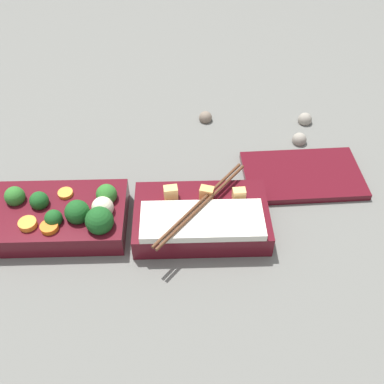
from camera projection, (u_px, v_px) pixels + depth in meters
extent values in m
plane|color=slate|center=(131.00, 223.00, 0.74)|extent=(3.00, 3.00, 0.00)
cube|color=#510F19|center=(60.00, 216.00, 0.72)|extent=(0.21, 0.13, 0.04)
sphere|color=#19511E|center=(99.00, 221.00, 0.67)|extent=(0.04, 0.04, 0.04)
sphere|color=#2D7028|center=(15.00, 196.00, 0.71)|extent=(0.03, 0.03, 0.03)
sphere|color=#19511E|center=(54.00, 218.00, 0.68)|extent=(0.03, 0.03, 0.03)
sphere|color=#19511E|center=(39.00, 201.00, 0.71)|extent=(0.03, 0.03, 0.03)
sphere|color=#2D7028|center=(107.00, 194.00, 0.72)|extent=(0.03, 0.03, 0.03)
sphere|color=#19511E|center=(77.00, 212.00, 0.69)|extent=(0.04, 0.04, 0.04)
cylinder|color=orange|center=(49.00, 227.00, 0.68)|extent=(0.04, 0.04, 0.01)
cylinder|color=orange|center=(65.00, 193.00, 0.73)|extent=(0.03, 0.03, 0.01)
cylinder|color=orange|center=(28.00, 224.00, 0.68)|extent=(0.04, 0.04, 0.01)
sphere|color=beige|center=(103.00, 207.00, 0.70)|extent=(0.03, 0.03, 0.03)
cube|color=#510F19|center=(201.00, 218.00, 0.72)|extent=(0.21, 0.13, 0.04)
cube|color=silver|center=(202.00, 220.00, 0.68)|extent=(0.19, 0.08, 0.01)
cube|color=#EAB266|center=(171.00, 193.00, 0.72)|extent=(0.02, 0.02, 0.02)
cube|color=#F4A356|center=(207.00, 193.00, 0.72)|extent=(0.02, 0.02, 0.02)
cube|color=#EAB266|center=(239.00, 194.00, 0.71)|extent=(0.02, 0.02, 0.02)
cylinder|color=#56331E|center=(203.00, 205.00, 0.69)|extent=(0.15, 0.17, 0.01)
cylinder|color=#56331E|center=(200.00, 202.00, 0.70)|extent=(0.15, 0.17, 0.01)
cube|color=#510F19|center=(302.00, 175.00, 0.81)|extent=(0.21, 0.14, 0.01)
sphere|color=gray|center=(305.00, 119.00, 0.92)|extent=(0.03, 0.03, 0.03)
sphere|color=#7A6B5B|center=(205.00, 118.00, 0.92)|extent=(0.03, 0.03, 0.03)
sphere|color=gray|center=(299.00, 140.00, 0.88)|extent=(0.03, 0.03, 0.03)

